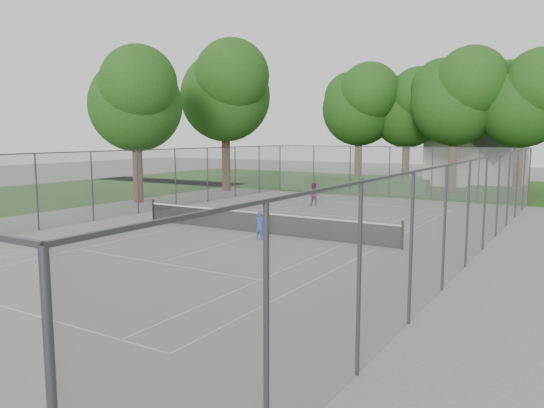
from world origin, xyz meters
The scene contains 17 objects.
ground centered at (0.00, 0.00, 0.00)m, with size 120.00×120.00×0.00m, color slate.
grass_far centered at (0.00, 26.00, 0.00)m, with size 60.00×20.00×0.00m, color #214614.
court_markings centered at (0.00, 0.00, 0.01)m, with size 11.03×23.83×0.01m.
tennis_net centered at (0.00, 0.00, 0.51)m, with size 12.87×0.10×1.10m.
perimeter_fence centered at (0.00, 0.00, 1.81)m, with size 18.08×34.08×3.52m.
tree_far_left centered at (-4.71, 22.90, 7.01)m, with size 7.10×6.48×10.20m.
tree_far_midleft centered at (-1.10, 24.49, 6.72)m, with size 6.80×6.21×9.78m.
tree_far_midright centered at (3.41, 21.43, 7.28)m, with size 7.37×6.73×10.59m.
tree_far_right centered at (7.82, 22.02, 6.99)m, with size 7.08×6.47×10.18m.
tree_side_back centered at (-12.07, 13.99, 7.82)m, with size 7.92×7.23×11.38m.
tree_side_front centered at (-12.60, 5.14, 6.70)m, with size 6.78×6.19×9.75m.
hedge_left centered at (-4.80, 18.07, 0.56)m, with size 4.51×1.35×1.13m, color #1E4A17.
hedge_mid centered at (0.60, 18.46, 0.56)m, with size 3.56×1.02×1.12m, color #1E4A17.
hedge_right centered at (6.65, 18.12, 0.46)m, with size 3.05×1.12×0.92m, color #1E4A17.
house centered at (3.63, 28.90, 3.81)m, with size 7.60×5.89×9.46m.
girl_player centered at (0.74, -1.20, 0.60)m, with size 0.44×0.29×1.20m, color #2C2FA7.
woman_player centered at (-2.11, 9.41, 0.72)m, with size 0.70×0.54×1.43m, color #69235C.
Camera 1 is at (12.42, -19.38, 4.30)m, focal length 35.00 mm.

